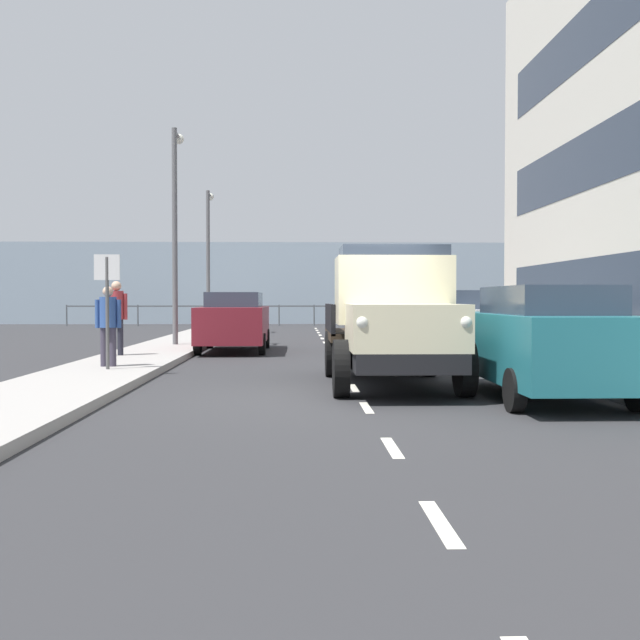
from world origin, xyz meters
The scene contains 17 objects.
ground_plane centered at (0.00, -10.79, 0.00)m, with size 80.00×80.00×0.00m, color #2D2D30.
sidewalk_left centered at (-4.82, -10.79, 0.07)m, with size 2.14×43.46×0.15m, color #9E9993.
sidewalk_right centered at (4.82, -10.79, 0.07)m, with size 2.14×43.46×0.15m, color #9E9993.
road_centreline_markings centered at (0.00, -9.51, 0.00)m, with size 0.12×37.97×0.01m.
sea_horizon centered at (0.00, -35.52, 2.50)m, with size 80.00×0.80×5.00m, color #8C9EAD.
seawall_railing centered at (0.00, -31.92, 0.92)m, with size 28.08×0.08×1.20m.
truck_vintage_cream centered at (-0.67, -1.36, 1.18)m, with size 2.17×5.64×2.43m.
car_teal_kerbside_near centered at (-2.80, 0.21, 0.90)m, with size 1.87×4.56×1.72m.
car_white_kerbside_1 centered at (-2.80, -6.11, 0.89)m, with size 1.76×4.26×1.72m.
car_grey_kerbside_2 centered at (-2.80, -11.33, 0.89)m, with size 1.90×3.80×1.72m.
car_red_kerbside_3 centered at (-2.80, -17.00, 0.90)m, with size 1.89×4.33×1.72m.
car_maroon_oppositeside_0 centered at (2.80, -10.53, 0.90)m, with size 1.93×4.70×1.72m.
pedestrian_near_railing centered at (4.83, -3.98, 1.11)m, with size 0.53×0.34×1.64m.
pedestrian_with_bag centered at (5.39, -7.08, 1.23)m, with size 0.53×0.34×1.81m.
lamp_post_promenade centered at (4.67, -11.76, 4.05)m, with size 0.32×1.14×6.55m.
lamp_post_far centered at (4.76, -21.22, 3.76)m, with size 0.32×1.14×6.00m.
street_sign centered at (4.69, -3.35, 1.68)m, with size 0.50×0.07×2.25m.
Camera 1 is at (0.97, 11.78, 1.53)m, focal length 43.04 mm.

